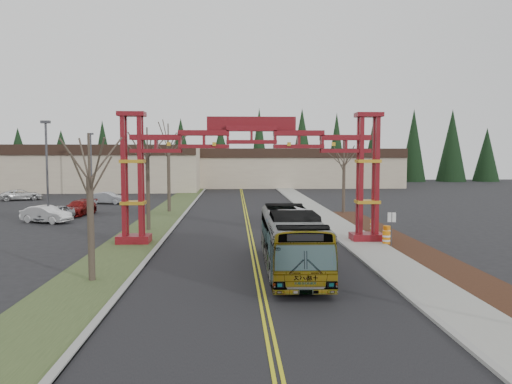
{
  "coord_description": "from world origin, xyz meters",
  "views": [
    {
      "loc": [
        -1.18,
        -15.85,
        6.12
      ],
      "look_at": [
        0.07,
        12.49,
        3.93
      ],
      "focal_mm": 35.0,
      "sensor_mm": 36.0,
      "label": 1
    }
  ],
  "objects": [
    {
      "name": "landscape_strip",
      "position": [
        10.2,
        10.0,
        0.06
      ],
      "size": [
        2.6,
        50.0,
        0.12
      ],
      "primitive_type": "cube",
      "color": "#311C10",
      "rests_on": "ground"
    },
    {
      "name": "transit_bus",
      "position": [
        1.8,
        9.74,
        1.58
      ],
      "size": [
        2.8,
        11.4,
        3.17
      ],
      "primitive_type": "imported",
      "rotation": [
        0.0,
        0.0,
        -0.01
      ],
      "color": "#B1B3B9",
      "rests_on": "ground"
    },
    {
      "name": "lane_line_right",
      "position": [
        0.12,
        25.0,
        0.03
      ],
      "size": [
        0.12,
        100.0,
        0.01
      ],
      "primitive_type": "cube",
      "color": "gold",
      "rests_on": "road"
    },
    {
      "name": "bare_tree_median_mid",
      "position": [
        -8.0,
        23.8,
        6.05
      ],
      "size": [
        3.15,
        3.15,
        8.17
      ],
      "color": "#382D26",
      "rests_on": "ground"
    },
    {
      "name": "retail_building_east",
      "position": [
        10.0,
        79.95,
        3.51
      ],
      "size": [
        38.0,
        20.3,
        7.0
      ],
      "color": "#B9A68D",
      "rests_on": "ground"
    },
    {
      "name": "parked_car_far_b",
      "position": [
        -29.09,
        50.68,
        0.71
      ],
      "size": [
        5.61,
        4.17,
        1.42
      ],
      "primitive_type": "imported",
      "rotation": [
        0.0,
        0.0,
        1.98
      ],
      "color": "white",
      "rests_on": "ground"
    },
    {
      "name": "lane_line_left",
      "position": [
        -0.12,
        25.0,
        0.03
      ],
      "size": [
        0.12,
        100.0,
        0.01
      ],
      "primitive_type": "cube",
      "color": "gold",
      "rests_on": "road"
    },
    {
      "name": "barrel_south",
      "position": [
        8.95,
        16.62,
        0.49
      ],
      "size": [
        0.53,
        0.53,
        0.97
      ],
      "color": "orange",
      "rests_on": "ground"
    },
    {
      "name": "barrel_mid",
      "position": [
        9.67,
        18.87,
        0.49
      ],
      "size": [
        0.53,
        0.53,
        0.98
      ],
      "color": "orange",
      "rests_on": "ground"
    },
    {
      "name": "parked_car_far_a",
      "position": [
        -16.5,
        45.36,
        0.72
      ],
      "size": [
        4.63,
        2.54,
        1.45
      ],
      "primitive_type": "imported",
      "rotation": [
        0.0,
        0.0,
        1.33
      ],
      "color": "#AFB2B7",
      "rests_on": "ground"
    },
    {
      "name": "parked_car_mid_a",
      "position": [
        -16.62,
        34.14,
        0.74
      ],
      "size": [
        2.75,
        5.31,
        1.47
      ],
      "primitive_type": "imported",
      "rotation": [
        0.0,
        0.0,
        -0.14
      ],
      "color": "maroon",
      "rests_on": "ground"
    },
    {
      "name": "bare_tree_median_near",
      "position": [
        -8.0,
        7.95,
        4.94
      ],
      "size": [
        3.2,
        3.2,
        7.08
      ],
      "color": "#382D26",
      "rests_on": "ground"
    },
    {
      "name": "street_sign",
      "position": [
        9.06,
        15.9,
        1.65
      ],
      "size": [
        0.52,
        0.17,
        2.3
      ],
      "color": "#3F3F44",
      "rests_on": "ground"
    },
    {
      "name": "curb_right",
      "position": [
        6.15,
        25.0,
        0.07
      ],
      "size": [
        0.3,
        110.0,
        0.15
      ],
      "primitive_type": "cube",
      "color": "gray",
      "rests_on": "ground"
    },
    {
      "name": "parked_car_near_a",
      "position": [
        -17.46,
        29.88,
        0.72
      ],
      "size": [
        2.91,
        4.54,
        1.44
      ],
      "primitive_type": "imported",
      "rotation": [
        0.0,
        0.0,
        -0.31
      ],
      "color": "#999CA0",
      "rests_on": "ground"
    },
    {
      "name": "light_pole_near",
      "position": [
        -17.69,
        28.93,
        5.21
      ],
      "size": [
        0.78,
        0.39,
        9.01
      ],
      "color": "#3F3F44",
      "rests_on": "ground"
    },
    {
      "name": "conifer_treeline",
      "position": [
        0.25,
        92.0,
        6.49
      ],
      "size": [
        116.1,
        5.6,
        13.0
      ],
      "color": "black",
      "rests_on": "ground"
    },
    {
      "name": "bare_tree_right_far",
      "position": [
        10.0,
        34.44,
        5.08
      ],
      "size": [
        3.18,
        3.18,
        7.2
      ],
      "color": "#382D26",
      "rests_on": "ground"
    },
    {
      "name": "parked_car_near_b",
      "position": [
        -17.81,
        28.71,
        0.76
      ],
      "size": [
        4.88,
        3.22,
        1.52
      ],
      "primitive_type": "imported",
      "rotation": [
        0.0,
        0.0,
        1.19
      ],
      "color": "white",
      "rests_on": "ground"
    },
    {
      "name": "gateway_arch",
      "position": [
        0.0,
        18.0,
        5.98
      ],
      "size": [
        18.2,
        1.6,
        8.9
      ],
      "color": "maroon",
      "rests_on": "ground"
    },
    {
      "name": "light_pole_far",
      "position": [
        -21.09,
        54.69,
        5.19
      ],
      "size": [
        0.78,
        0.39,
        8.97
      ],
      "color": "#3F3F44",
      "rests_on": "ground"
    },
    {
      "name": "bare_tree_median_far",
      "position": [
        -8.0,
        36.45,
        6.86
      ],
      "size": [
        3.5,
        3.5,
        9.22
      ],
      "color": "#382D26",
      "rests_on": "ground"
    },
    {
      "name": "sidewalk_right",
      "position": [
        7.6,
        25.0,
        0.08
      ],
      "size": [
        2.6,
        110.0,
        0.14
      ],
      "primitive_type": "cube",
      "color": "gray",
      "rests_on": "ground"
    },
    {
      "name": "ground",
      "position": [
        0.0,
        0.0,
        0.0
      ],
      "size": [
        200.0,
        200.0,
        0.0
      ],
      "primitive_type": "plane",
      "color": "black",
      "rests_on": "ground"
    },
    {
      "name": "retail_building_west",
      "position": [
        -30.0,
        71.96,
        3.76
      ],
      "size": [
        46.0,
        22.3,
        7.5
      ],
      "color": "#B9A68D",
      "rests_on": "ground"
    },
    {
      "name": "silver_sedan",
      "position": [
        3.67,
        27.55,
        0.82
      ],
      "size": [
        2.38,
        5.15,
        1.64
      ],
      "primitive_type": "imported",
      "rotation": [
        0.0,
        0.0,
        -0.13
      ],
      "color": "#A5A8AD",
      "rests_on": "ground"
    },
    {
      "name": "barrel_north",
      "position": [
        9.62,
        21.96,
        0.51
      ],
      "size": [
        0.55,
        0.55,
        1.03
      ],
      "color": "orange",
      "rests_on": "ground"
    },
    {
      "name": "road",
      "position": [
        0.0,
        25.0,
        0.01
      ],
      "size": [
        12.0,
        110.0,
        0.02
      ],
      "primitive_type": "cube",
      "color": "black",
      "rests_on": "ground"
    },
    {
      "name": "curb_left",
      "position": [
        -6.15,
        25.0,
        0.07
      ],
      "size": [
        0.3,
        110.0,
        0.15
      ],
      "primitive_type": "cube",
      "color": "gray",
      "rests_on": "ground"
    },
    {
      "name": "grass_median",
      "position": [
        -8.0,
        25.0,
        0.04
      ],
      "size": [
        4.0,
        110.0,
        0.08
      ],
      "primitive_type": "cube",
      "color": "#384A25",
      "rests_on": "ground"
    }
  ]
}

